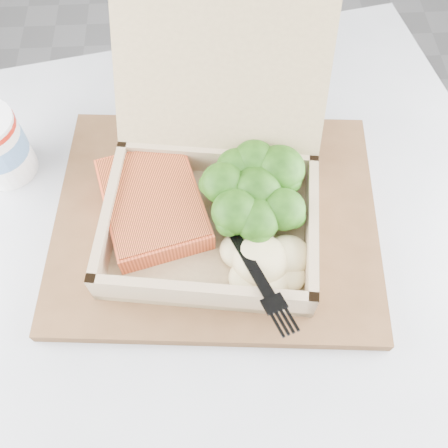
{
  "coord_description": "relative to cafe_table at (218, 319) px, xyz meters",
  "views": [
    {
      "loc": [
        -0.37,
        -0.74,
        1.21
      ],
      "look_at": [
        -0.35,
        -0.48,
        0.75
      ],
      "focal_mm": 40.0,
      "sensor_mm": 36.0,
      "label": 1
    }
  ],
  "objects": [
    {
      "name": "floor",
      "position": [
        0.37,
        0.51,
        -0.52
      ],
      "size": [
        4.0,
        4.0,
        0.0
      ],
      "primitive_type": "plane",
      "color": "gray",
      "rests_on": "ground"
    },
    {
      "name": "cafe_table",
      "position": [
        0.0,
        0.0,
        0.0
      ],
      "size": [
        0.86,
        0.86,
        0.71
      ],
      "rotation": [
        0.0,
        0.0,
        0.19
      ],
      "color": "black",
      "rests_on": "floor"
    },
    {
      "name": "serving_tray",
      "position": [
        0.0,
        0.06,
        0.19
      ],
      "size": [
        0.38,
        0.32,
        0.02
      ],
      "primitive_type": "cube",
      "rotation": [
        0.0,
        0.0,
        -0.08
      ],
      "color": "brown",
      "rests_on": "cafe_table"
    },
    {
      "name": "takeout_container",
      "position": [
        0.0,
        0.08,
        0.24
      ],
      "size": [
        0.26,
        0.29,
        0.19
      ],
      "rotation": [
        0.0,
        0.0,
        -0.14
      ],
      "color": "tan",
      "rests_on": "serving_tray"
    },
    {
      "name": "salmon_fillet",
      "position": [
        -0.06,
        0.06,
        0.22
      ],
      "size": [
        0.13,
        0.15,
        0.03
      ],
      "primitive_type": "cube",
      "rotation": [
        0.0,
        0.0,
        0.25
      ],
      "color": "#DF582B",
      "rests_on": "takeout_container"
    },
    {
      "name": "broccoli_pile",
      "position": [
        0.05,
        0.06,
        0.23
      ],
      "size": [
        0.13,
        0.13,
        0.05
      ],
      "primitive_type": null,
      "color": "#34781A",
      "rests_on": "takeout_container"
    },
    {
      "name": "mashed_potatoes",
      "position": [
        0.05,
        -0.01,
        0.22
      ],
      "size": [
        0.09,
        0.08,
        0.03
      ],
      "primitive_type": "ellipsoid",
      "color": "beige",
      "rests_on": "takeout_container"
    },
    {
      "name": "plastic_fork",
      "position": [
        0.02,
        0.0,
        0.23
      ],
      "size": [
        0.07,
        0.15,
        0.03
      ],
      "rotation": [
        0.0,
        0.0,
        3.49
      ],
      "color": "black",
      "rests_on": "mashed_potatoes"
    },
    {
      "name": "receipt",
      "position": [
        -0.02,
        0.26,
        0.18
      ],
      "size": [
        0.11,
        0.17,
        0.0
      ],
      "primitive_type": "cube",
      "rotation": [
        0.0,
        0.0,
        0.21
      ],
      "color": "white",
      "rests_on": "cafe_table"
    }
  ]
}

